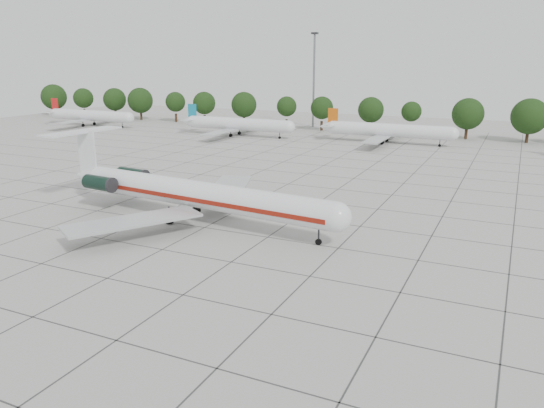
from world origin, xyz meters
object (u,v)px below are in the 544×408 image
(bg_airliner_b, at_px, (238,124))
(bg_airliner_c, at_px, (388,131))
(bg_airliner_a, at_px, (90,116))
(floodlight_mast, at_px, (314,75))
(main_airliner, at_px, (186,192))

(bg_airliner_b, distance_m, bg_airliner_c, 36.76)
(bg_airliner_a, bearing_deg, bg_airliner_c, 2.92)
(bg_airliner_b, xyz_separation_m, floodlight_mast, (10.17, 25.48, 11.37))
(bg_airliner_a, xyz_separation_m, bg_airliner_b, (47.69, 0.21, 0.00))
(main_airliner, xyz_separation_m, bg_airliner_a, (-76.25, 64.46, -0.46))
(bg_airliner_a, bearing_deg, bg_airliner_b, 0.25)
(bg_airliner_a, relative_size, bg_airliner_c, 1.00)
(floodlight_mast, bearing_deg, bg_airliner_b, -111.77)
(main_airliner, height_order, floodlight_mast, floodlight_mast)
(bg_airliner_c, bearing_deg, bg_airliner_a, -177.08)
(main_airliner, xyz_separation_m, bg_airliner_c, (7.96, 68.76, -0.46))
(main_airliner, distance_m, bg_airliner_c, 69.22)
(main_airliner, bearing_deg, bg_airliner_b, 119.82)
(bg_airliner_a, distance_m, floodlight_mast, 64.32)
(main_airliner, distance_m, floodlight_mast, 92.65)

